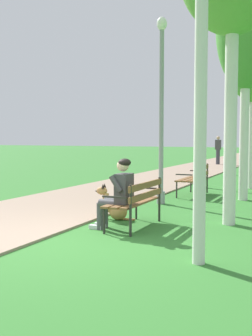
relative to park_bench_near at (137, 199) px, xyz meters
The scene contains 11 objects.
ground_plane 1.61m from the park_bench_near, 113.38° to the right, with size 120.00×120.00×0.00m, color #33752D.
paved_path 22.75m from the park_bench_near, 96.50° to the left, with size 3.21×60.00×0.04m, color gray.
park_bench_near is the anchor object (origin of this frame).
park_bench_mid 4.50m from the park_bench_near, 92.02° to the left, with size 0.55×1.50×0.85m.
person_seated_on_near_bench 0.42m from the park_bench_near, 122.39° to the right, with size 0.74×0.49×1.25m.
dog_shepherd 0.88m from the park_bench_near, 145.79° to the left, with size 0.83×0.32×0.71m.
lamp_post_near 3.32m from the park_bench_near, 100.75° to the left, with size 0.24×0.24×4.43m.
lamp_post_mid 6.67m from the park_bench_near, 94.35° to the left, with size 0.24×0.24×4.14m.
lamp_post_far 11.55m from the park_bench_near, 92.90° to the left, with size 0.24×0.24×4.63m.
birch_tree_third 5.76m from the park_bench_near, 74.05° to the left, with size 1.51×1.33×5.92m.
pedestrian_distant 17.73m from the park_bench_near, 97.59° to the left, with size 0.32×0.22×1.65m.
Camera 1 is at (3.55, -5.59, 1.62)m, focal length 45.89 mm.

